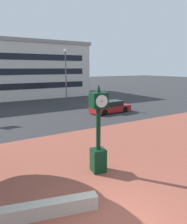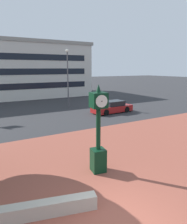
# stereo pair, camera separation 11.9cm
# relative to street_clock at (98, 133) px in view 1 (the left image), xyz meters

# --- Properties ---
(plaza_brick_paving) EXTENTS (44.00, 13.68, 0.01)m
(plaza_brick_paving) POSITION_rel_street_clock_xyz_m (-1.34, -0.53, -1.85)
(plaza_brick_paving) COLOR brown
(plaza_brick_paving) RESTS_ON ground
(planter_wall) EXTENTS (3.20, 1.19, 0.50)m
(planter_wall) POSITION_rel_street_clock_xyz_m (-2.99, -1.76, -1.60)
(planter_wall) COLOR #ADA393
(planter_wall) RESTS_ON ground
(street_clock) EXTENTS (0.77, 0.81, 4.07)m
(street_clock) POSITION_rel_street_clock_xyz_m (0.00, 0.00, 0.00)
(street_clock) COLOR black
(street_clock) RESTS_ON ground
(car_street_mid) EXTENTS (4.62, 1.99, 1.28)m
(car_street_mid) POSITION_rel_street_clock_xyz_m (8.33, 10.55, -1.28)
(car_street_mid) COLOR maroon
(car_street_mid) RESTS_ON ground
(street_lamp_post) EXTENTS (0.36, 0.36, 6.94)m
(street_lamp_post) POSITION_rel_street_clock_xyz_m (5.59, 16.10, 2.37)
(street_lamp_post) COLOR #4C4C51
(street_lamp_post) RESTS_ON ground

